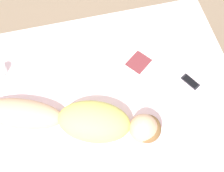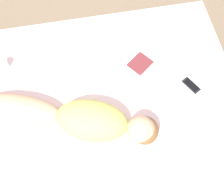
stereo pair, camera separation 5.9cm
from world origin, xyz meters
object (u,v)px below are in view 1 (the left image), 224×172
(open_magazine, at_px, (128,55))
(cell_phone, at_px, (190,82))
(person, at_px, (80,120))
(coffee_mug, at_px, (2,69))

(open_magazine, bearing_deg, cell_phone, 12.13)
(person, distance_m, cell_phone, 0.94)
(person, relative_size, coffee_mug, 12.87)
(person, height_order, coffee_mug, person)
(open_magazine, distance_m, coffee_mug, 1.04)
(cell_phone, bearing_deg, open_magazine, -70.40)
(open_magazine, relative_size, coffee_mug, 5.21)
(open_magazine, bearing_deg, coffee_mug, -131.98)
(coffee_mug, bearing_deg, open_magazine, 85.52)
(coffee_mug, distance_m, cell_phone, 1.53)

